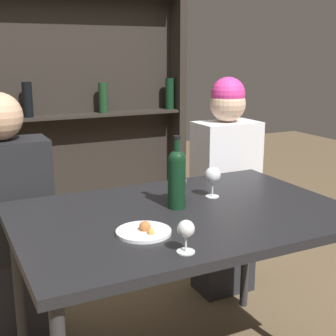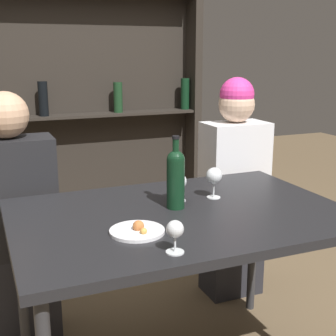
{
  "view_description": "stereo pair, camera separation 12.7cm",
  "coord_description": "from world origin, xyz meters",
  "px_view_note": "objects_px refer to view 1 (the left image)",
  "views": [
    {
      "loc": [
        -0.84,
        -1.57,
        1.4
      ],
      "look_at": [
        0.0,
        0.13,
        0.93
      ],
      "focal_mm": 50.0,
      "sensor_mm": 36.0,
      "label": 1
    },
    {
      "loc": [
        -0.73,
        -1.62,
        1.4
      ],
      "look_at": [
        0.0,
        0.13,
        0.93
      ],
      "focal_mm": 50.0,
      "sensor_mm": 36.0,
      "label": 2
    }
  ],
  "objects_px": {
    "wine_bottle": "(177,176)",
    "seated_person_left": "(8,231)",
    "seated_person_right": "(225,190)",
    "food_plate_0": "(144,231)",
    "wine_glass_2": "(213,176)",
    "wine_glass_1": "(179,182)",
    "wine_glass_0": "(186,231)"
  },
  "relations": [
    {
      "from": "wine_bottle",
      "to": "wine_glass_0",
      "type": "relative_size",
      "value": 2.76
    },
    {
      "from": "food_plate_0",
      "to": "wine_bottle",
      "type": "bearing_deg",
      "value": 40.79
    },
    {
      "from": "wine_glass_1",
      "to": "seated_person_left",
      "type": "bearing_deg",
      "value": 143.79
    },
    {
      "from": "wine_glass_1",
      "to": "wine_glass_2",
      "type": "relative_size",
      "value": 0.89
    },
    {
      "from": "wine_glass_1",
      "to": "food_plate_0",
      "type": "height_order",
      "value": "wine_glass_1"
    },
    {
      "from": "wine_glass_1",
      "to": "seated_person_right",
      "type": "distance_m",
      "value": 0.77
    },
    {
      "from": "wine_bottle",
      "to": "seated_person_left",
      "type": "relative_size",
      "value": 0.24
    },
    {
      "from": "wine_glass_2",
      "to": "seated_person_right",
      "type": "distance_m",
      "value": 0.68
    },
    {
      "from": "seated_person_right",
      "to": "food_plate_0",
      "type": "bearing_deg",
      "value": -137.98
    },
    {
      "from": "wine_glass_0",
      "to": "seated_person_left",
      "type": "distance_m",
      "value": 1.09
    },
    {
      "from": "wine_glass_0",
      "to": "wine_glass_2",
      "type": "relative_size",
      "value": 0.8
    },
    {
      "from": "wine_glass_2",
      "to": "seated_person_right",
      "type": "xyz_separation_m",
      "value": [
        0.4,
        0.49,
        -0.25
      ]
    },
    {
      "from": "food_plate_0",
      "to": "seated_person_right",
      "type": "xyz_separation_m",
      "value": [
        0.84,
        0.76,
        -0.16
      ]
    },
    {
      "from": "seated_person_right",
      "to": "seated_person_left",
      "type": "bearing_deg",
      "value": 180.0
    },
    {
      "from": "wine_glass_0",
      "to": "food_plate_0",
      "type": "xyz_separation_m",
      "value": [
        -0.06,
        0.21,
        -0.06
      ]
    },
    {
      "from": "wine_bottle",
      "to": "food_plate_0",
      "type": "relative_size",
      "value": 1.52
    },
    {
      "from": "food_plate_0",
      "to": "seated_person_right",
      "type": "bearing_deg",
      "value": 42.02
    },
    {
      "from": "wine_glass_0",
      "to": "seated_person_right",
      "type": "relative_size",
      "value": 0.09
    },
    {
      "from": "wine_glass_2",
      "to": "wine_bottle",
      "type": "bearing_deg",
      "value": -163.9
    },
    {
      "from": "seated_person_right",
      "to": "wine_glass_2",
      "type": "bearing_deg",
      "value": -128.72
    },
    {
      "from": "food_plate_0",
      "to": "seated_person_left",
      "type": "bearing_deg",
      "value": 116.07
    },
    {
      "from": "wine_glass_1",
      "to": "seated_person_left",
      "type": "height_order",
      "value": "seated_person_left"
    },
    {
      "from": "wine_glass_0",
      "to": "wine_glass_1",
      "type": "relative_size",
      "value": 0.89
    },
    {
      "from": "wine_bottle",
      "to": "seated_person_left",
      "type": "height_order",
      "value": "seated_person_left"
    },
    {
      "from": "food_plate_0",
      "to": "seated_person_left",
      "type": "height_order",
      "value": "seated_person_left"
    },
    {
      "from": "wine_glass_1",
      "to": "food_plate_0",
      "type": "bearing_deg",
      "value": -135.43
    },
    {
      "from": "wine_bottle",
      "to": "wine_glass_1",
      "type": "distance_m",
      "value": 0.1
    },
    {
      "from": "wine_glass_1",
      "to": "seated_person_right",
      "type": "bearing_deg",
      "value": 40.65
    },
    {
      "from": "wine_glass_0",
      "to": "food_plate_0",
      "type": "height_order",
      "value": "wine_glass_0"
    },
    {
      "from": "wine_glass_2",
      "to": "seated_person_left",
      "type": "height_order",
      "value": "seated_person_left"
    },
    {
      "from": "wine_glass_2",
      "to": "seated_person_left",
      "type": "bearing_deg",
      "value": 148.68
    },
    {
      "from": "wine_glass_0",
      "to": "wine_glass_2",
      "type": "distance_m",
      "value": 0.61
    }
  ]
}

